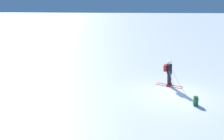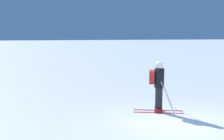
# 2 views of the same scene
# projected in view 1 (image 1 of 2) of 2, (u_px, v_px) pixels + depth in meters

# --- Properties ---
(ground_plane) EXTENTS (300.00, 300.00, 0.00)m
(ground_plane) POSITION_uv_depth(u_px,v_px,m) (173.00, 94.00, 13.44)
(ground_plane) COLOR white
(skier) EXTENTS (1.38, 1.83, 1.91)m
(skier) POSITION_uv_depth(u_px,v_px,m) (169.00, 72.00, 14.33)
(skier) COLOR red
(skier) RESTS_ON ground
(spare_backpack) EXTENTS (0.32, 0.25, 0.50)m
(spare_backpack) POSITION_uv_depth(u_px,v_px,m) (196.00, 101.00, 11.87)
(spare_backpack) COLOR #236633
(spare_backpack) RESTS_ON ground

